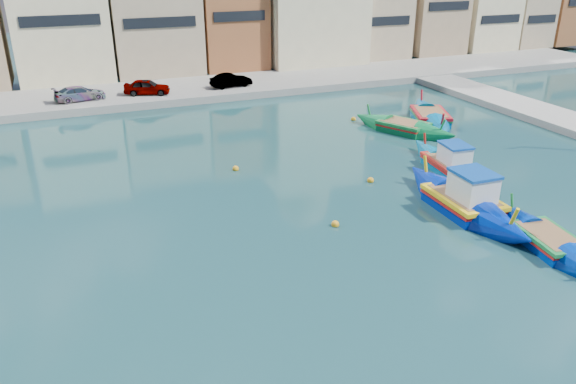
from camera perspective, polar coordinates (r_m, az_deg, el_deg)
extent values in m
plane|color=#143C3B|center=(24.18, 18.93, -6.14)|extent=(160.00, 160.00, 0.00)
cube|color=gray|center=(50.86, -5.02, 10.71)|extent=(80.00, 8.00, 0.60)
cube|color=beige|center=(54.82, -22.15, 15.64)|extent=(7.88, 6.24, 9.89)
cube|color=black|center=(51.62, -22.11, 15.82)|extent=(6.30, 0.10, 0.90)
cube|color=tan|center=(56.19, -13.53, 16.35)|extent=(7.88, 7.44, 8.99)
cube|color=black|center=(52.45, -12.84, 16.44)|extent=(6.30, 0.10, 0.90)
cube|color=#A15B32|center=(57.16, -5.93, 17.17)|extent=(6.17, 6.13, 9.43)
cube|color=black|center=(54.15, -4.95, 17.37)|extent=(4.93, 0.10, 0.90)
cube|color=tan|center=(60.65, 0.99, 16.04)|extent=(7.31, 7.69, 6.05)
cube|color=black|center=(57.08, 2.60, 15.86)|extent=(5.85, 0.10, 0.90)
cube|color=tan|center=(63.95, 7.94, 16.82)|extent=(7.54, 7.30, 7.41)
cube|color=black|center=(60.75, 9.76, 16.73)|extent=(6.03, 0.10, 0.90)
cube|color=tan|center=(67.98, 14.14, 17.69)|extent=(6.36, 6.97, 9.63)
cube|color=black|center=(65.12, 16.07, 17.71)|extent=(5.09, 0.10, 0.90)
cube|color=beige|center=(72.47, 18.92, 16.30)|extent=(6.63, 6.70, 6.65)
cube|color=black|center=(69.91, 20.80, 16.11)|extent=(5.30, 0.10, 0.90)
cube|color=tan|center=(76.88, 22.31, 16.01)|extent=(5.08, 7.51, 6.20)
cube|color=black|center=(74.17, 24.41, 15.72)|extent=(4.06, 0.10, 0.90)
cube|color=#A15B32|center=(81.15, 26.54, 16.76)|extent=(7.79, 6.00, 9.33)
cube|color=beige|center=(60.86, 1.82, 18.87)|extent=(10.00, 10.00, 12.00)
imported|color=#4C1919|center=(47.45, -14.14, 10.31)|extent=(3.91, 2.55, 1.24)
imported|color=#4C1919|center=(48.94, -5.81, 11.23)|extent=(3.65, 1.66, 1.16)
imported|color=#4C1919|center=(47.03, -20.40, 9.37)|extent=(4.06, 2.22, 1.11)
cube|color=#006CA4|center=(32.72, 15.97, 2.40)|extent=(2.22, 3.43, 0.90)
cone|color=#006CA4|center=(34.87, 13.85, 4.00)|extent=(2.18, 3.16, 2.31)
cone|color=#006CA4|center=(30.62, 18.41, 0.73)|extent=(2.18, 3.16, 2.31)
cube|color=red|center=(32.59, 16.05, 3.02)|extent=(2.31, 3.61, 0.16)
cube|color=red|center=(32.64, 16.02, 2.75)|extent=(2.31, 3.50, 0.09)
cube|color=olive|center=(32.57, 16.06, 3.14)|extent=(1.91, 3.10, 0.05)
cylinder|color=red|center=(34.90, 13.74, 5.05)|extent=(0.18, 0.44, 0.98)
cylinder|color=red|center=(30.20, 18.80, 1.56)|extent=(0.18, 0.44, 0.98)
cube|color=white|center=(32.03, 16.57, 3.68)|extent=(1.47, 1.79, 0.99)
cube|color=#0F47A5|center=(31.86, 16.68, 4.61)|extent=(1.56, 1.92, 0.11)
cube|color=#0023A3|center=(27.87, 17.31, -1.37)|extent=(2.40, 3.69, 1.13)
cone|color=#0023A3|center=(30.04, 13.99, 0.94)|extent=(2.39, 3.44, 2.82)
cone|color=#0023A3|center=(25.82, 21.20, -3.84)|extent=(2.39, 3.44, 2.82)
cube|color=yellow|center=(27.69, 17.42, -0.48)|extent=(2.49, 3.89, 0.20)
cube|color=red|center=(27.77, 17.37, -0.87)|extent=(2.51, 3.76, 0.11)
cube|color=olive|center=(27.65, 17.45, -0.31)|extent=(2.04, 3.35, 0.07)
cylinder|color=yellow|center=(30.01, 13.82, 2.44)|extent=(0.18, 0.54, 1.23)
cylinder|color=yellow|center=(25.32, 21.86, -2.64)|extent=(0.18, 0.54, 1.23)
cube|color=white|center=(27.04, 18.25, 0.47)|extent=(1.65, 1.89, 1.24)
cube|color=#0F47A5|center=(26.80, 18.44, 1.83)|extent=(1.75, 2.03, 0.14)
cube|color=#00639D|center=(41.91, 14.23, 7.20)|extent=(3.42, 4.16, 1.09)
cone|color=#00639D|center=(44.69, 13.41, 8.35)|extent=(3.31, 3.92, 2.75)
cone|color=#00639D|center=(39.12, 15.18, 6.05)|extent=(3.31, 3.92, 2.75)
cube|color=red|center=(41.79, 14.29, 7.80)|extent=(3.57, 4.38, 0.20)
cube|color=#197F33|center=(41.84, 14.27, 7.55)|extent=(3.54, 4.27, 0.11)
cube|color=olive|center=(41.77, 14.31, 7.92)|extent=(2.99, 3.74, 0.07)
cylinder|color=red|center=(44.80, 13.42, 9.32)|extent=(0.34, 0.53, 1.19)
cylinder|color=red|center=(38.66, 15.39, 6.92)|extent=(0.34, 0.53, 1.19)
cube|color=#0A7139|center=(39.12, 11.61, 6.28)|extent=(3.17, 3.64, 1.01)
cone|color=#0A7139|center=(40.34, 8.50, 7.10)|extent=(3.09, 3.47, 2.50)
cone|color=#0A7139|center=(37.99, 14.91, 5.53)|extent=(3.09, 3.47, 2.50)
cube|color=#1B873B|center=(39.00, 11.66, 6.87)|extent=(3.32, 3.83, 0.18)
cube|color=red|center=(39.05, 11.64, 6.62)|extent=(3.29, 3.74, 0.10)
cube|color=olive|center=(38.97, 11.67, 6.99)|extent=(2.78, 3.26, 0.06)
cylinder|color=#1B873B|center=(40.30, 8.26, 8.07)|extent=(0.34, 0.49, 1.10)
cylinder|color=#1B873B|center=(37.69, 15.35, 6.40)|extent=(0.34, 0.49, 1.10)
cube|color=#002EA2|center=(25.79, 24.91, -4.79)|extent=(2.21, 3.24, 0.88)
cone|color=#002EA2|center=(27.51, 21.91, -2.40)|extent=(2.17, 3.01, 2.23)
cube|color=#197E39|center=(25.63, 25.05, -4.06)|extent=(2.31, 3.41, 0.16)
cube|color=red|center=(25.70, 24.99, -4.37)|extent=(2.31, 3.31, 0.09)
cube|color=olive|center=(25.60, 25.08, -3.92)|extent=(1.91, 2.93, 0.05)
cylinder|color=#197E39|center=(27.47, 21.81, -1.11)|extent=(0.19, 0.43, 0.96)
sphere|color=#F4A319|center=(25.30, 4.82, -3.29)|extent=(0.36, 0.36, 0.36)
sphere|color=#F4A319|center=(30.28, 8.38, 1.17)|extent=(0.36, 0.36, 0.36)
sphere|color=#F4A319|center=(41.39, 6.67, 7.37)|extent=(0.36, 0.36, 0.36)
sphere|color=#F4A319|center=(31.70, -5.34, 2.37)|extent=(0.36, 0.36, 0.36)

